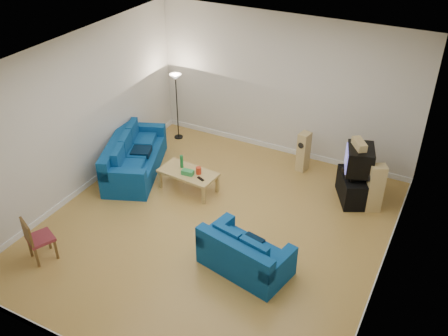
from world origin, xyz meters
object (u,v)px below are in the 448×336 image
at_px(coffee_table, 188,174).
at_px(tv_stand, 353,187).
at_px(sofa_loveseat, 244,256).
at_px(television, 359,160).
at_px(sofa_three_seat, 133,159).

relative_size(coffee_table, tv_stand, 1.36).
bearing_deg(sofa_loveseat, television, 81.08).
xyz_separation_m(sofa_three_seat, tv_stand, (4.51, 1.19, -0.04)).
bearing_deg(sofa_loveseat, coffee_table, 153.50).
height_order(coffee_table, tv_stand, tv_stand).
distance_m(sofa_loveseat, television, 3.13).
height_order(tv_stand, television, television).
bearing_deg(television, tv_stand, -53.68).
height_order(sofa_three_seat, coffee_table, sofa_three_seat).
xyz_separation_m(sofa_three_seat, television, (4.53, 1.22, 0.60)).
bearing_deg(tv_stand, sofa_loveseat, -47.83).
bearing_deg(tv_stand, sofa_three_seat, -102.45).
bearing_deg(television, sofa_three_seat, -91.55).
relative_size(sofa_three_seat, sofa_loveseat, 1.47).
relative_size(coffee_table, television, 1.58).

